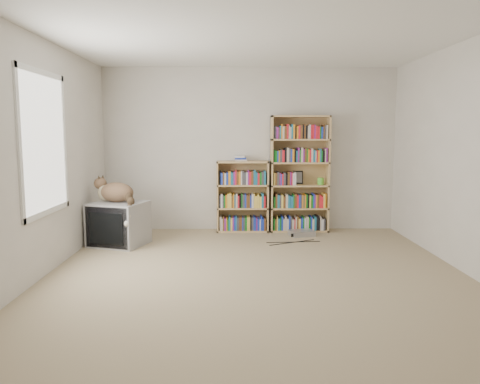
{
  "coord_description": "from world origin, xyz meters",
  "views": [
    {
      "loc": [
        -0.24,
        -4.77,
        1.51
      ],
      "look_at": [
        -0.17,
        1.0,
        0.78
      ],
      "focal_mm": 35.0,
      "sensor_mm": 36.0,
      "label": 1
    }
  ],
  "objects_px": {
    "crt_tv": "(119,224)",
    "dvd_player": "(302,233)",
    "cat": "(118,195)",
    "bookcase_short": "(243,199)",
    "bookcase_tall": "(299,177)"
  },
  "relations": [
    {
      "from": "crt_tv",
      "to": "dvd_player",
      "type": "bearing_deg",
      "value": 29.75
    },
    {
      "from": "crt_tv",
      "to": "cat",
      "type": "distance_m",
      "value": 0.39
    },
    {
      "from": "crt_tv",
      "to": "dvd_player",
      "type": "relative_size",
      "value": 2.39
    },
    {
      "from": "cat",
      "to": "bookcase_short",
      "type": "xyz_separation_m",
      "value": [
        1.69,
        0.91,
        -0.18
      ]
    },
    {
      "from": "bookcase_tall",
      "to": "dvd_player",
      "type": "height_order",
      "value": "bookcase_tall"
    },
    {
      "from": "crt_tv",
      "to": "bookcase_tall",
      "type": "bearing_deg",
      "value": 37.44
    },
    {
      "from": "crt_tv",
      "to": "cat",
      "type": "relative_size",
      "value": 1.22
    },
    {
      "from": "cat",
      "to": "bookcase_short",
      "type": "bearing_deg",
      "value": 44.52
    },
    {
      "from": "crt_tv",
      "to": "cat",
      "type": "height_order",
      "value": "cat"
    },
    {
      "from": "cat",
      "to": "bookcase_tall",
      "type": "height_order",
      "value": "bookcase_tall"
    },
    {
      "from": "cat",
      "to": "dvd_player",
      "type": "xyz_separation_m",
      "value": [
        2.55,
        0.54,
        -0.64
      ]
    },
    {
      "from": "bookcase_tall",
      "to": "dvd_player",
      "type": "distance_m",
      "value": 0.88
    },
    {
      "from": "bookcase_short",
      "to": "crt_tv",
      "type": "bearing_deg",
      "value": -152.05
    },
    {
      "from": "crt_tv",
      "to": "bookcase_tall",
      "type": "relative_size",
      "value": 0.47
    },
    {
      "from": "bookcase_tall",
      "to": "crt_tv",
      "type": "bearing_deg",
      "value": -160.72
    }
  ]
}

